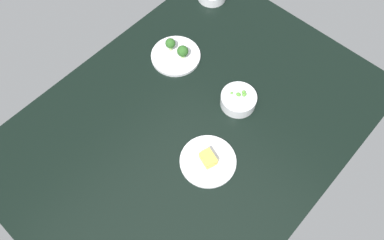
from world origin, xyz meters
TOP-DOWN VIEW (x-y plane):
  - dining_table at (0.00, 0.00)cm, footprint 148.79×109.37cm
  - bowl_peas at (-19.10, 7.75)cm, footprint 14.56×14.56cm
  - plate_broccoli at (-19.43, -27.29)cm, footprint 21.56×21.56cm
  - plate_cheese at (8.29, 15.76)cm, footprint 21.29×21.29cm

SIDE VIEW (x-z plane):
  - dining_table at x=0.00cm, z-range 0.00..4.00cm
  - plate_cheese at x=8.29cm, z-range 2.56..7.39cm
  - plate_broccoli at x=-19.43cm, z-range 1.84..9.67cm
  - bowl_peas at x=-19.10cm, z-range 3.62..10.41cm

